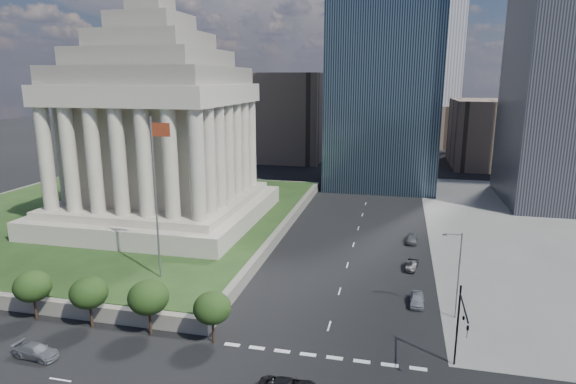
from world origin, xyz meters
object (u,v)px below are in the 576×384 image
(street_lamp_north, at_px, (457,271))
(traffic_signal_ne, at_px, (461,323))
(suv_grey, at_px, (36,351))
(parked_sedan_near, at_px, (417,299))
(parked_sedan_far, at_px, (412,238))
(flagpole, at_px, (156,190))
(war_memorial, at_px, (157,108))
(parked_sedan_mid, at_px, (412,265))

(street_lamp_north, bearing_deg, traffic_signal_ne, -94.19)
(suv_grey, bearing_deg, parked_sedan_near, -56.03)
(suv_grey, xyz_separation_m, parked_sedan_far, (35.81, 42.59, 0.07))
(flagpole, height_order, suv_grey, flagpole)
(war_memorial, distance_m, parked_sedan_mid, 48.70)
(parked_sedan_near, distance_m, parked_sedan_mid, 11.11)
(war_memorial, relative_size, traffic_signal_ne, 4.88)
(parked_sedan_near, distance_m, parked_sedan_far, 22.81)
(flagpole, relative_size, traffic_signal_ne, 2.50)
(war_memorial, height_order, street_lamp_north, war_memorial)
(suv_grey, height_order, parked_sedan_mid, suv_grey)
(traffic_signal_ne, xyz_separation_m, parked_sedan_mid, (-3.50, 24.77, -4.62))
(parked_sedan_near, xyz_separation_m, parked_sedan_mid, (-0.41, 11.10, -0.06))
(flagpole, relative_size, parked_sedan_near, 4.94)
(parked_sedan_far, bearing_deg, traffic_signal_ne, -79.27)
(parked_sedan_near, relative_size, parked_sedan_far, 0.94)
(war_memorial, relative_size, suv_grey, 8.51)
(war_memorial, xyz_separation_m, parked_sedan_mid, (43.00, -9.54, -20.77))
(parked_sedan_far, bearing_deg, flagpole, -134.27)
(flagpole, height_order, parked_sedan_far, flagpole)
(war_memorial, relative_size, parked_sedan_near, 9.63)
(parked_sedan_mid, bearing_deg, parked_sedan_near, -78.31)
(war_memorial, xyz_separation_m, flagpole, (12.17, -24.00, -8.29))
(street_lamp_north, xyz_separation_m, parked_sedan_mid, (-4.33, 13.46, -5.04))
(suv_grey, bearing_deg, flagpole, -10.98)
(war_memorial, height_order, parked_sedan_near, war_memorial)
(suv_grey, bearing_deg, street_lamp_north, -61.25)
(street_lamp_north, bearing_deg, parked_sedan_far, 99.25)
(traffic_signal_ne, height_order, suv_grey, traffic_signal_ne)
(street_lamp_north, height_order, parked_sedan_near, street_lamp_north)
(traffic_signal_ne, distance_m, suv_grey, 39.82)
(war_memorial, bearing_deg, parked_sedan_mid, -12.51)
(street_lamp_north, xyz_separation_m, parked_sedan_near, (-3.92, 2.36, -4.97))
(traffic_signal_ne, xyz_separation_m, parked_sedan_far, (-3.27, 36.48, -4.52))
(war_memorial, bearing_deg, parked_sedan_far, 2.88)
(suv_grey, height_order, parked_sedan_near, parked_sedan_near)
(parked_sedan_near, bearing_deg, street_lamp_north, -29.35)
(parked_sedan_mid, bearing_deg, flagpole, -145.27)
(street_lamp_north, height_order, suv_grey, street_lamp_north)
(parked_sedan_near, xyz_separation_m, parked_sedan_far, (-0.18, 22.81, 0.04))
(flagpole, bearing_deg, parked_sedan_far, 40.13)
(parked_sedan_far, bearing_deg, war_memorial, -171.51)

